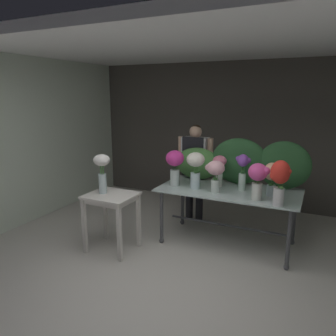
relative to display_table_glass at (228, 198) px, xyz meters
The scene contains 17 objects.
ground_plane 0.77m from the display_table_glass, behind, with size 7.80×7.80×0.00m, color beige.
wall_back 1.98m from the display_table_glass, 101.01° to the left, with size 5.75×0.12×2.66m, color #4C4742.
wall_left 3.30m from the display_table_glass, behind, with size 0.12×3.67×2.66m, color silver.
ceiling_slab 2.07m from the display_table_glass, behind, with size 5.87×3.67×0.12m, color silver.
display_table_glass is the anchor object (origin of this frame).
side_table_white 1.60m from the display_table_glass, 148.42° to the right, with size 0.63×0.55×0.78m.
florist 1.03m from the display_table_glass, 139.12° to the left, with size 0.59×0.24×1.60m.
foliage_backdrop 0.55m from the display_table_glass, 81.68° to the left, with size 1.95×0.31×0.67m.
vase_violet_hydrangea 0.44m from the display_table_glass, 17.39° to the left, with size 0.20×0.15×0.50m.
vase_scarlet_peonies 0.91m from the display_table_glass, 29.56° to the right, with size 0.23×0.22×0.54m.
vase_peach_lilies 0.68m from the display_table_glass, ahead, with size 0.21×0.21×0.43m.
vase_fuchsia_carnations 0.65m from the display_table_glass, 33.09° to the right, with size 0.26×0.23×0.46m.
vase_ivory_ranunculus 0.63m from the display_table_glass, 161.06° to the right, with size 0.25×0.25×0.51m.
vase_magenta_freesia 0.87m from the display_table_glass, 169.83° to the right, with size 0.26×0.26×0.51m.
vase_blush_tulips 0.47m from the display_table_glass, 121.98° to the right, with size 0.26×0.24×0.43m.
vase_rosy_anemones 0.44m from the display_table_glass, 151.06° to the left, with size 0.20×0.20×0.44m.
vase_white_roses_tall 1.76m from the display_table_glass, 150.57° to the right, with size 0.22×0.22×0.53m.
Camera 1 is at (1.43, -2.47, 2.07)m, focal length 34.53 mm.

